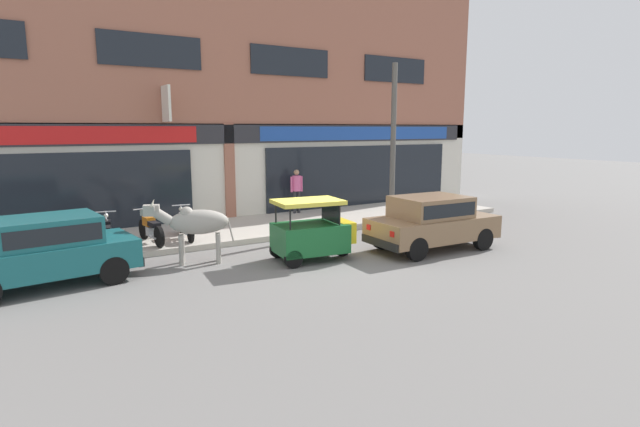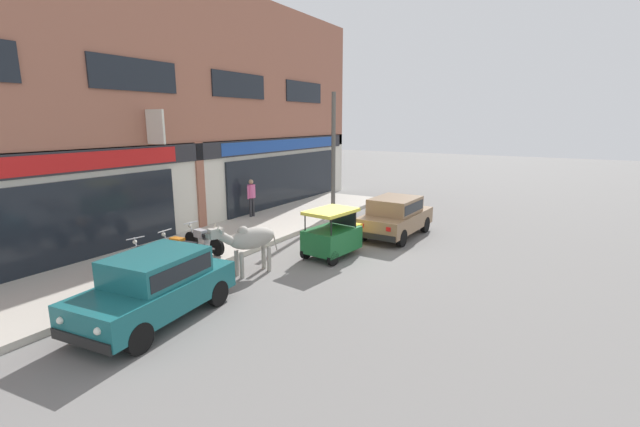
{
  "view_description": "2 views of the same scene",
  "coord_description": "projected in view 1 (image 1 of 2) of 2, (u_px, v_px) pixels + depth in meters",
  "views": [
    {
      "loc": [
        -6.47,
        -10.54,
        3.25
      ],
      "look_at": [
        0.73,
        1.0,
        0.92
      ],
      "focal_mm": 28.0,
      "sensor_mm": 36.0,
      "label": 1
    },
    {
      "loc": [
        -11.52,
        -6.43,
        4.19
      ],
      "look_at": [
        0.93,
        1.0,
        1.04
      ],
      "focal_mm": 24.0,
      "sensor_mm": 36.0,
      "label": 2
    }
  ],
  "objects": [
    {
      "name": "car_1",
      "position": [
        432.0,
        220.0,
        13.38
      ],
      "size": [
        3.67,
        1.75,
        1.46
      ],
      "color": "black",
      "rests_on": "ground"
    },
    {
      "name": "auto_rickshaw",
      "position": [
        313.0,
        234.0,
        12.37
      ],
      "size": [
        2.06,
        1.37,
        1.52
      ],
      "color": "black",
      "rests_on": "ground"
    },
    {
      "name": "pedestrian",
      "position": [
        297.0,
        186.0,
        18.19
      ],
      "size": [
        0.5,
        0.32,
        1.6
      ],
      "color": "#2D2D33",
      "rests_on": "sidewalk"
    },
    {
      "name": "car_0",
      "position": [
        46.0,
        248.0,
        10.27
      ],
      "size": [
        3.73,
        1.97,
        1.46
      ],
      "color": "black",
      "rests_on": "ground"
    },
    {
      "name": "motorcycle_0",
      "position": [
        106.0,
        233.0,
        12.98
      ],
      "size": [
        0.61,
        1.8,
        0.88
      ],
      "color": "black",
      "rests_on": "sidewalk"
    },
    {
      "name": "sidewalk",
      "position": [
        252.0,
        228.0,
        16.06
      ],
      "size": [
        19.0,
        3.58,
        0.16
      ],
      "primitive_type": "cube",
      "color": "#B7AFA3",
      "rests_on": "ground"
    },
    {
      "name": "shop_building",
      "position": [
        224.0,
        92.0,
        17.04
      ],
      "size": [
        23.0,
        1.4,
        9.34
      ],
      "color": "#9E604C",
      "rests_on": "ground"
    },
    {
      "name": "utility_pole",
      "position": [
        393.0,
        143.0,
        16.74
      ],
      "size": [
        0.18,
        0.18,
        5.2
      ],
      "primitive_type": "cylinder",
      "color": "#595651",
      "rests_on": "sidewalk"
    },
    {
      "name": "cow",
      "position": [
        195.0,
        223.0,
        11.99
      ],
      "size": [
        2.06,
        1.04,
        1.61
      ],
      "color": "#9E998E",
      "rests_on": "ground"
    },
    {
      "name": "motorcycle_1",
      "position": [
        151.0,
        229.0,
        13.53
      ],
      "size": [
        0.52,
        1.81,
        0.88
      ],
      "color": "black",
      "rests_on": "sidewalk"
    },
    {
      "name": "ground_plane",
      "position": [
        317.0,
        257.0,
        12.74
      ],
      "size": [
        90.0,
        90.0,
        0.0
      ],
      "primitive_type": "plane",
      "color": "slate"
    },
    {
      "name": "motorcycle_2",
      "position": [
        186.0,
        224.0,
        14.15
      ],
      "size": [
        0.53,
        1.81,
        0.88
      ],
      "color": "black",
      "rests_on": "sidewalk"
    }
  ]
}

